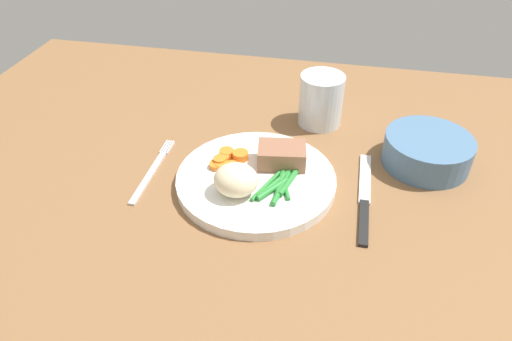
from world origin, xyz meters
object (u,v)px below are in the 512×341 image
(water_glass, at_px, (321,103))
(meat_portion, at_px, (282,155))
(dinner_plate, at_px, (256,180))
(fork, at_px, (153,170))
(knife, at_px, (364,198))
(salad_bowl, at_px, (428,149))

(water_glass, bearing_deg, meat_portion, -105.57)
(dinner_plate, xyz_separation_m, meat_portion, (0.03, 0.04, 0.02))
(meat_portion, relative_size, fork, 0.44)
(fork, distance_m, knife, 0.33)
(dinner_plate, bearing_deg, salad_bowl, 22.58)
(water_glass, bearing_deg, knife, -66.75)
(meat_portion, bearing_deg, fork, -168.47)
(dinner_plate, relative_size, fork, 1.46)
(dinner_plate, bearing_deg, knife, -1.00)
(dinner_plate, xyz_separation_m, water_glass, (0.08, 0.20, 0.03))
(dinner_plate, height_order, salad_bowl, salad_bowl)
(dinner_plate, distance_m, knife, 0.16)
(fork, bearing_deg, meat_portion, 12.65)
(meat_portion, distance_m, fork, 0.21)
(meat_portion, bearing_deg, water_glass, 74.43)
(salad_bowl, bearing_deg, fork, -165.53)
(fork, xyz_separation_m, knife, (0.33, -0.00, -0.00))
(meat_portion, distance_m, water_glass, 0.17)
(dinner_plate, relative_size, water_glass, 2.60)
(knife, bearing_deg, water_glass, 114.21)
(fork, xyz_separation_m, salad_bowl, (0.42, 0.11, 0.03))
(meat_portion, bearing_deg, dinner_plate, -130.60)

